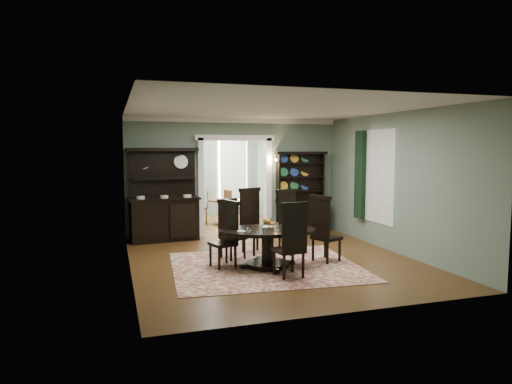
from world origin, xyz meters
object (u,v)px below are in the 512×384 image
parlor_table (221,208)px  welsh_dresser (301,203)px  sideboard (164,208)px  dining_table (268,241)px

parlor_table → welsh_dresser: bearing=-46.9°
welsh_dresser → sideboard: bearing=-174.7°
dining_table → parlor_table: bearing=95.9°
welsh_dresser → parlor_table: welsh_dresser is taller
dining_table → sideboard: (-1.58, 3.13, 0.28)m
welsh_dresser → parlor_table: size_ratio=2.70×
parlor_table → dining_table: bearing=-93.2°
sideboard → welsh_dresser: 3.62m
dining_table → parlor_table: size_ratio=2.52×
sideboard → parlor_table: size_ratio=2.83×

